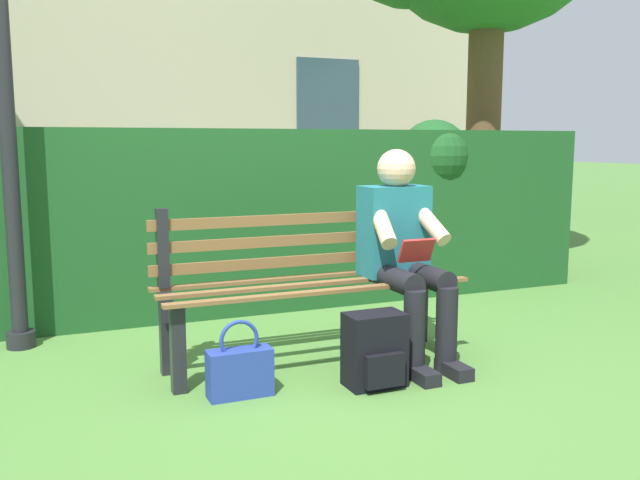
% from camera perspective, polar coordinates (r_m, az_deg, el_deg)
% --- Properties ---
extents(ground, '(60.00, 60.00, 0.00)m').
position_cam_1_polar(ground, '(3.91, -0.58, -10.26)').
color(ground, '#477533').
extents(park_bench, '(1.73, 0.46, 0.89)m').
position_cam_1_polar(park_bench, '(3.86, -1.00, -3.48)').
color(park_bench, black).
rests_on(park_bench, ground).
extents(person_seated, '(0.44, 0.73, 1.20)m').
position_cam_1_polar(person_seated, '(3.89, 7.01, -0.73)').
color(person_seated, '#1E6672').
rests_on(person_seated, ground).
extents(hedge_backdrop, '(6.29, 0.70, 1.42)m').
position_cam_1_polar(hedge_backdrop, '(5.07, -9.35, 1.87)').
color(hedge_backdrop, '#19471E').
rests_on(hedge_backdrop, ground).
extents(building_facade, '(9.86, 3.06, 6.24)m').
position_cam_1_polar(building_facade, '(10.43, -16.16, 18.27)').
color(building_facade, '#BCAD93').
rests_on(building_facade, ground).
extents(backpack, '(0.30, 0.26, 0.38)m').
position_cam_1_polar(backpack, '(3.53, 4.60, -9.17)').
color(backpack, black).
rests_on(backpack, ground).
extents(handbag, '(0.32, 0.13, 0.39)m').
position_cam_1_polar(handbag, '(3.42, -6.71, -10.75)').
color(handbag, navy).
rests_on(handbag, ground).
extents(lamp_post, '(0.24, 0.24, 3.29)m').
position_cam_1_polar(lamp_post, '(4.47, -25.13, 16.99)').
color(lamp_post, black).
rests_on(lamp_post, ground).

